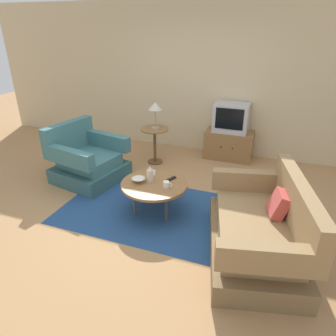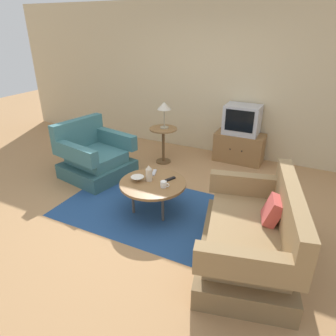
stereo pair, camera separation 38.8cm
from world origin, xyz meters
TOP-DOWN VIEW (x-y plane):
  - ground_plane at (0.00, 0.00)m, footprint 16.00×16.00m
  - back_wall at (0.00, 2.41)m, footprint 9.00×0.12m
  - area_rug at (0.11, -0.07)m, footprint 2.50×1.53m
  - armchair at (-1.28, 0.46)m, footprint 1.11×1.12m
  - couch at (1.49, -0.46)m, footprint 1.24×1.70m
  - coffee_table at (0.11, -0.07)m, footprint 0.87×0.87m
  - side_table at (-0.51, 1.43)m, footprint 0.49×0.49m
  - tv_stand at (0.70, 2.09)m, footprint 0.86×0.46m
  - television at (0.70, 2.10)m, footprint 0.60×0.43m
  - table_lamp at (-0.50, 1.45)m, footprint 0.24×0.24m
  - vase at (0.04, -0.05)m, footprint 0.09×0.09m
  - mug at (0.30, -0.12)m, footprint 0.12×0.08m
  - bowl at (-0.09, -0.12)m, footprint 0.17×0.17m
  - tv_remote_dark at (0.28, 0.09)m, footprint 0.10×0.16m
  - tv_remote_silver at (-0.00, 0.17)m, footprint 0.10×0.18m

SIDE VIEW (x-z plane):
  - ground_plane at x=0.00m, z-range 0.00..0.00m
  - area_rug at x=0.11m, z-range 0.00..0.00m
  - tv_stand at x=0.70m, z-range 0.00..0.52m
  - couch at x=1.49m, z-range -0.15..0.74m
  - armchair at x=-1.28m, z-range -0.14..0.75m
  - coffee_table at x=0.11m, z-range 0.19..0.62m
  - tv_remote_dark at x=0.28m, z-range 0.43..0.45m
  - tv_remote_silver at x=0.00m, z-range 0.43..0.45m
  - bowl at x=-0.09m, z-range 0.43..0.49m
  - side_table at x=-0.51m, z-range 0.14..0.78m
  - mug at x=0.30m, z-range 0.43..0.51m
  - vase at x=0.04m, z-range 0.43..0.64m
  - television at x=0.70m, z-range 0.52..1.03m
  - table_lamp at x=-0.50m, z-range 0.79..1.24m
  - back_wall at x=0.00m, z-range 0.00..2.70m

